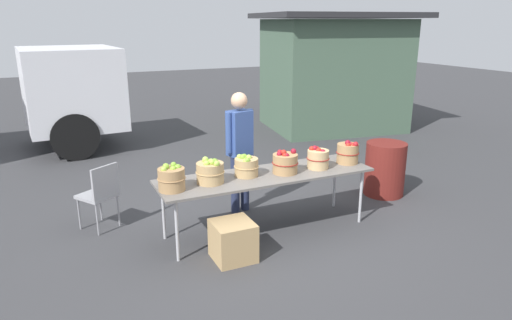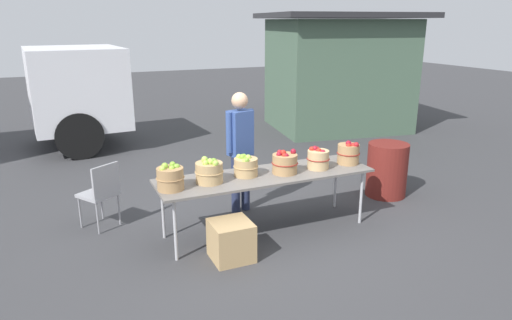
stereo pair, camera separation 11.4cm
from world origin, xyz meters
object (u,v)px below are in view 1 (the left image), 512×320
Objects in this scene: apple_basket_green_0 at (172,178)px; apple_basket_green_1 at (210,172)px; trash_barrel at (385,169)px; produce_crate at (233,241)px; apple_basket_red_1 at (318,158)px; apple_basket_green_2 at (246,166)px; folding_chair at (101,191)px; vendor_adult at (240,143)px; apple_basket_red_2 at (348,153)px; apple_basket_red_0 at (285,163)px; market_table at (266,177)px.

apple_basket_green_1 is at bearing 6.14° from apple_basket_green_0.
trash_barrel reaches higher than produce_crate.
apple_basket_red_1 is at bearing -163.33° from trash_barrel.
folding_chair is at bearing 152.00° from apple_basket_green_2.
apple_basket_green_0 is at bearing -173.73° from apple_basket_green_2.
vendor_adult reaches higher than apple_basket_green_1.
apple_basket_green_1 is 1.09× the size of apple_basket_red_2.
vendor_adult is at bearing 73.66° from apple_basket_green_2.
apple_basket_red_2 reaches higher than trash_barrel.
vendor_adult is at bearing 148.96° from apple_basket_red_2.
apple_basket_red_1 is (1.90, 0.00, -0.00)m from apple_basket_green_0.
apple_basket_green_0 is at bearing -179.78° from apple_basket_red_0.
vendor_adult is 1.56m from produce_crate.
market_table is at bearing 2.70° from apple_basket_green_0.
trash_barrel is (1.50, 0.45, -0.48)m from apple_basket_red_1.
vendor_adult is 2.35m from trash_barrel.
trash_barrel is (2.93, 0.40, -0.48)m from apple_basket_green_1.
apple_basket_green_1 reaches higher than apple_basket_green_2.
apple_basket_red_1 is 1.63m from trash_barrel.
trash_barrel is at bearing 10.12° from market_table.
apple_basket_red_0 reaches higher than apple_basket_green_2.
apple_basket_red_2 is 1.21m from trash_barrel.
apple_basket_green_0 is at bearing -172.47° from trash_barrel.
apple_basket_red_1 reaches higher than market_table.
apple_basket_red_2 is at bearing -3.23° from apple_basket_green_2.
apple_basket_red_2 is at bearing 129.37° from folding_chair.
apple_basket_red_1 is at bearing 18.57° from produce_crate.
apple_basket_green_2 is 0.96m from apple_basket_red_1.
apple_basket_red_0 is at bearing -12.29° from market_table.
apple_basket_green_1 is at bearing -173.59° from apple_basket_green_2.
apple_basket_green_0 reaches higher than apple_basket_red_0.
apple_basket_red_0 reaches higher than produce_crate.
market_table is at bearing 178.42° from apple_basket_red_2.
vendor_adult is at bearing 33.86° from apple_basket_green_0.
folding_chair is at bearing 159.44° from apple_basket_red_1.
apple_basket_green_0 is at bearing 91.34° from folding_chair.
apple_basket_red_2 reaches higher than apple_basket_green_0.
apple_basket_red_1 is 0.36× the size of trash_barrel.
vendor_adult is (-0.29, 0.76, 0.10)m from apple_basket_red_0.
apple_basket_green_1 is at bearing 179.20° from apple_basket_red_2.
vendor_adult reaches higher than apple_basket_red_2.
apple_basket_green_2 is at bearing 6.41° from apple_basket_green_1.
apple_basket_green_2 is 0.36× the size of folding_chair.
folding_chair is 1.96× the size of produce_crate.
apple_basket_green_2 is (0.48, 0.05, -0.01)m from apple_basket_green_1.
folding_chair is 4.10m from trash_barrel.
vendor_adult reaches higher than apple_basket_red_0.
apple_basket_green_2 is 1.05× the size of apple_basket_red_1.
apple_basket_red_0 is at bearing 179.47° from apple_basket_red_1.
apple_basket_green_0 is at bearing -179.96° from apple_basket_red_1.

